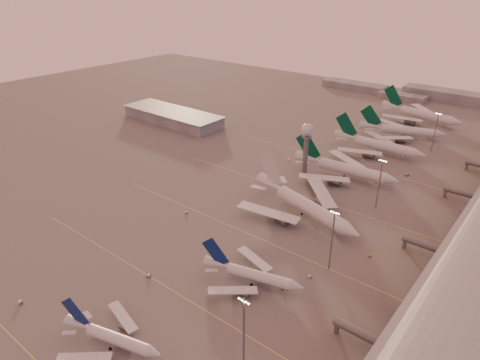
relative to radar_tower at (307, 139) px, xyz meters
The scene contains 24 objects.
ground 121.92m from the radar_tower, 92.39° to the right, with size 700.00×700.00×0.00m, color #5A5757.
taxiway_markings 71.83m from the radar_tower, 68.66° to the right, with size 180.00×185.25×0.02m.
hangar 127.68m from the radar_tower, behind, with size 82.00×27.00×8.50m.
radar_tower is the anchor object (origin of this frame).
mast_a 131.38m from the radar_tower, 66.17° to the right, with size 3.60×0.56×25.00m.
mast_b 82.32m from the radar_tower, 52.43° to the right, with size 3.60×0.56×25.00m.
mast_c 46.66m from the radar_tower, 12.53° to the right, with size 3.60×0.56×25.00m.
mast_d 91.11m from the radar_tower, 61.74° to the left, with size 3.60×0.56×25.00m.
distant_horizon 205.86m from the radar_tower, 90.67° to the left, with size 165.00×37.50×9.00m.
narrowbody_near 140.22m from the radar_tower, 82.58° to the right, with size 33.43×26.32×13.36m.
narrowbody_mid 96.91m from the radar_tower, 69.97° to the right, with size 37.63×29.64×15.02m.
widebody_white 46.44m from the radar_tower, 58.96° to the right, with size 63.03×49.82×22.75m.
greentail_a 27.45m from the radar_tower, 32.64° to the left, with size 58.93×47.46×21.40m.
greentail_b 62.22m from the radar_tower, 72.72° to the left, with size 58.42×47.21×21.23m.
greentail_c 97.14m from the radar_tower, 78.29° to the left, with size 54.01×42.87×20.45m.
greentail_d 139.15m from the radar_tower, 82.86° to the left, with size 62.83×50.32×22.99m.
gsv_truck_a 149.06m from the radar_tower, 97.98° to the right, with size 6.17×2.94×2.40m.
gsv_tug_mid 112.14m from the radar_tower, 89.24° to the right, with size 3.79×3.79×0.96m.
gsv_truck_b 90.23m from the radar_tower, 57.33° to the right, with size 5.12×2.02×2.05m.
gsv_truck_c 74.97m from the radar_tower, 106.32° to the right, with size 5.33×3.68×2.03m.
gsv_catering_b 78.61m from the radar_tower, 39.52° to the right, with size 4.69×3.14×3.54m.
gsv_tug_far 32.52m from the radar_tower, 40.26° to the right, with size 3.80×3.86×0.97m.
gsv_truck_d 29.85m from the radar_tower, 145.02° to the left, with size 4.39×6.41×2.44m.
gsv_tug_hangar 59.81m from the radar_tower, 38.44° to the left, with size 3.58×2.15×1.02m.
Camera 1 is at (110.19, -66.42, 98.94)m, focal length 32.00 mm.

